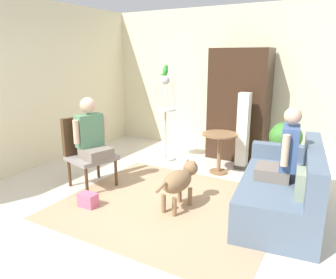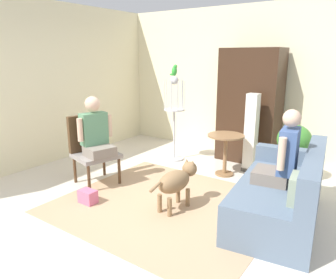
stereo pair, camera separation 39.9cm
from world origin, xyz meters
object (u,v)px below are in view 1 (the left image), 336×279
at_px(armchair, 86,146).
at_px(column_lamp, 243,132).
at_px(round_end_table, 219,145).
at_px(potted_plant, 285,143).
at_px(person_on_couch, 284,152).
at_px(person_on_armchair, 91,133).
at_px(dog, 179,180).
at_px(bird_cage_stand, 165,119).
at_px(parrot, 165,70).
at_px(handbag, 88,200).
at_px(couch, 284,190).
at_px(armoire_cabinet, 239,105).

distance_m(armchair, column_lamp, 2.53).
distance_m(round_end_table, potted_plant, 1.01).
height_order(person_on_couch, person_on_armchair, person_on_couch).
distance_m(armchair, dog, 1.56).
height_order(armchair, bird_cage_stand, bird_cage_stand).
relative_size(person_on_couch, parrot, 4.43).
height_order(person_on_armchair, handbag, person_on_armchair).
bearing_deg(armchair, round_end_table, 42.03).
distance_m(person_on_armchair, handbag, 0.97).
bearing_deg(armchair, handbag, -47.43).
height_order(person_on_couch, dog, person_on_couch).
bearing_deg(couch, handbag, -155.31).
relative_size(dog, armoire_cabinet, 0.42).
distance_m(couch, dog, 1.26).
relative_size(person_on_armchair, parrot, 4.38).
relative_size(round_end_table, parrot, 3.45).
xyz_separation_m(armchair, person_on_couch, (2.69, 0.40, 0.21)).
bearing_deg(parrot, couch, -26.66).
bearing_deg(round_end_table, person_on_armchair, -134.23).
distance_m(couch, armoire_cabinet, 2.33).
xyz_separation_m(couch, round_end_table, (-1.18, 0.96, 0.16)).
bearing_deg(potted_plant, handbag, -130.15).
xyz_separation_m(person_on_couch, potted_plant, (-0.20, 1.34, -0.25)).
xyz_separation_m(dog, armoire_cabinet, (-0.01, 2.35, 0.63)).
relative_size(dog, bird_cage_stand, 0.55).
distance_m(couch, round_end_table, 1.53).
bearing_deg(round_end_table, bird_cage_stand, 170.09).
bearing_deg(couch, person_on_couch, -137.26).
bearing_deg(armchair, column_lamp, 44.89).
relative_size(bird_cage_stand, handbag, 6.63).
distance_m(person_on_couch, bird_cage_stand, 2.55).
bearing_deg(armoire_cabinet, bird_cage_stand, -146.21).
bearing_deg(armchair, dog, -0.91).
bearing_deg(person_on_armchair, couch, 10.42).
height_order(potted_plant, column_lamp, column_lamp).
bearing_deg(column_lamp, person_on_armchair, -131.99).
height_order(armchair, round_end_table, armchair).
xyz_separation_m(round_end_table, bird_cage_stand, (-1.11, 0.19, 0.28)).
bearing_deg(round_end_table, dog, -89.60).
bearing_deg(person_on_couch, round_end_table, 139.28).
height_order(person_on_couch, round_end_table, person_on_couch).
relative_size(person_on_couch, column_lamp, 0.66).
bearing_deg(person_on_couch, armoire_cabinet, 120.71).
height_order(potted_plant, handbag, potted_plant).
distance_m(dog, potted_plant, 2.00).
xyz_separation_m(armchair, armoire_cabinet, (1.54, 2.33, 0.42)).
bearing_deg(parrot, armchair, -105.07).
bearing_deg(bird_cage_stand, handbag, -87.31).
xyz_separation_m(bird_cage_stand, column_lamp, (1.37, 0.21, -0.11)).
bearing_deg(person_on_armchair, bird_cage_stand, 80.29).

